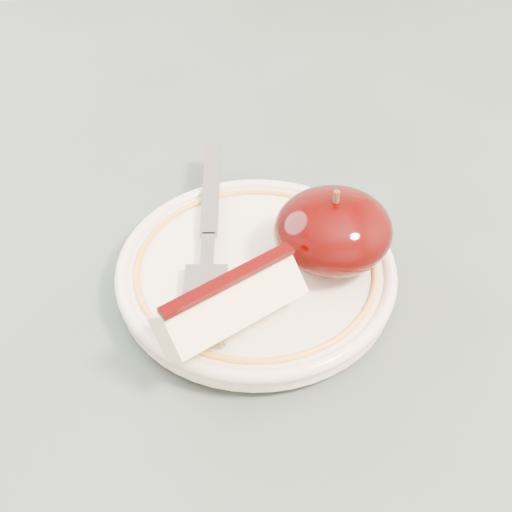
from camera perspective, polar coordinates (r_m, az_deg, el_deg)
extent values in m
cylinder|color=brown|center=(1.15, 13.41, 2.69)|extent=(0.05, 0.05, 0.71)
cube|color=#44544E|center=(0.51, -2.91, -1.30)|extent=(0.90, 0.90, 0.04)
cylinder|color=beige|center=(0.47, 0.00, -2.20)|extent=(0.10, 0.10, 0.01)
cylinder|color=beige|center=(0.46, 0.00, -1.43)|extent=(0.18, 0.18, 0.01)
torus|color=beige|center=(0.46, 0.00, -0.99)|extent=(0.18, 0.18, 0.01)
torus|color=gold|center=(0.46, 0.00, -0.86)|extent=(0.16, 0.16, 0.00)
ellipsoid|color=black|center=(0.45, 6.18, 2.04)|extent=(0.08, 0.07, 0.05)
cylinder|color=#472D19|center=(0.44, 6.43, 4.60)|extent=(0.00, 0.00, 0.01)
cube|color=#FAEBB8|center=(0.41, -2.13, -3.94)|extent=(0.10, 0.07, 0.04)
cube|color=#2E0101|center=(0.40, -2.21, -1.89)|extent=(0.08, 0.04, 0.00)
cube|color=gray|center=(0.51, -3.60, 5.49)|extent=(0.04, 0.10, 0.00)
cube|color=gray|center=(0.46, -3.88, 0.49)|extent=(0.02, 0.03, 0.00)
cube|color=gray|center=(0.44, -4.02, -1.91)|extent=(0.03, 0.03, 0.00)
cube|color=gray|center=(0.42, -2.61, -4.96)|extent=(0.01, 0.04, 0.00)
cube|color=gray|center=(0.42, -3.67, -4.96)|extent=(0.01, 0.04, 0.00)
cube|color=gray|center=(0.42, -4.73, -4.96)|extent=(0.01, 0.04, 0.00)
cube|color=gray|center=(0.42, -5.78, -4.96)|extent=(0.01, 0.04, 0.00)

